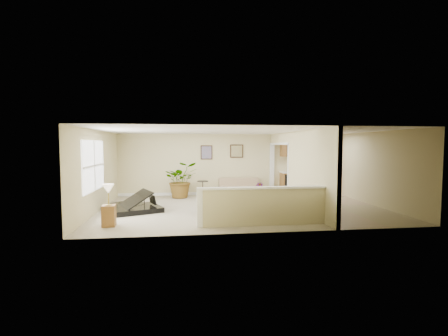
{
  "coord_description": "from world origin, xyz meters",
  "views": [
    {
      "loc": [
        -1.89,
        -10.27,
        2.04
      ],
      "look_at": [
        -0.55,
        0.4,
        1.29
      ],
      "focal_mm": 26.0,
      "sensor_mm": 36.0,
      "label": 1
    }
  ],
  "objects": [
    {
      "name": "palm_plant",
      "position": [
        -1.98,
        2.37,
        0.69
      ],
      "size": [
        1.4,
        1.26,
        1.4
      ],
      "color": "black",
      "rests_on": "floor"
    },
    {
      "name": "kitchen_vinyl",
      "position": [
        3.15,
        0.0,
        0.0
      ],
      "size": [
        2.7,
        6.0,
        0.01
      ],
      "primitive_type": "cube",
      "color": "gray",
      "rests_on": "floor"
    },
    {
      "name": "right_wall",
      "position": [
        4.5,
        0.0,
        1.25
      ],
      "size": [
        0.04,
        6.0,
        2.5
      ],
      "primitive_type": "cube",
      "color": "#CEC28C",
      "rests_on": "floor"
    },
    {
      "name": "front_wall",
      "position": [
        0.0,
        -3.0,
        1.25
      ],
      "size": [
        9.0,
        0.04,
        2.5
      ],
      "primitive_type": "cube",
      "color": "#CEC28C",
      "rests_on": "floor"
    },
    {
      "name": "piano",
      "position": [
        -3.43,
        0.02,
        0.58
      ],
      "size": [
        2.1,
        2.06,
        1.4
      ],
      "rotation": [
        0.0,
        0.0,
        0.4
      ],
      "color": "black",
      "rests_on": "floor"
    },
    {
      "name": "pony_half_wall",
      "position": [
        0.08,
        -2.3,
        0.52
      ],
      "size": [
        3.42,
        0.22,
        1.0
      ],
      "color": "#CEC28C",
      "rests_on": "floor"
    },
    {
      "name": "back_wall",
      "position": [
        0.0,
        3.0,
        1.25
      ],
      "size": [
        9.0,
        0.04,
        2.5
      ],
      "primitive_type": "cube",
      "color": "#CEC28C",
      "rests_on": "floor"
    },
    {
      "name": "piano_bench",
      "position": [
        -1.16,
        -0.29,
        0.28
      ],
      "size": [
        0.7,
        0.94,
        0.56
      ],
      "primitive_type": "cube",
      "rotation": [
        0.0,
        0.0,
        -0.36
      ],
      "color": "black",
      "rests_on": "floor"
    },
    {
      "name": "accent_table",
      "position": [
        -1.14,
        2.48,
        0.41
      ],
      "size": [
        0.44,
        0.44,
        0.64
      ],
      "color": "black",
      "rests_on": "floor"
    },
    {
      "name": "wall_art_left",
      "position": [
        -0.95,
        2.97,
        1.75
      ],
      "size": [
        0.48,
        0.04,
        0.58
      ],
      "color": "#362313",
      "rests_on": "back_wall"
    },
    {
      "name": "wall_mirror",
      "position": [
        0.3,
        2.97,
        1.8
      ],
      "size": [
        0.55,
        0.04,
        0.55
      ],
      "color": "#362313",
      "rests_on": "back_wall"
    },
    {
      "name": "left_window",
      "position": [
        -4.49,
        -0.5,
        1.45
      ],
      "size": [
        0.05,
        2.15,
        1.45
      ],
      "primitive_type": "cube",
      "color": "white",
      "rests_on": "left_wall"
    },
    {
      "name": "loveseat",
      "position": [
        0.36,
        2.52,
        0.35
      ],
      "size": [
        1.64,
        0.95,
        0.93
      ],
      "rotation": [
        0.0,
        0.0,
        -0.01
      ],
      "color": "tan",
      "rests_on": "floor"
    },
    {
      "name": "small_plant",
      "position": [
        1.13,
        2.38,
        0.23
      ],
      "size": [
        0.4,
        0.4,
        0.54
      ],
      "color": "black",
      "rests_on": "floor"
    },
    {
      "name": "floor",
      "position": [
        0.0,
        0.0,
        0.0
      ],
      "size": [
        9.0,
        9.0,
        0.0
      ],
      "primitive_type": "plane",
      "color": "tan",
      "rests_on": "ground"
    },
    {
      "name": "lamp_stand",
      "position": [
        -3.77,
        -1.92,
        0.45
      ],
      "size": [
        0.33,
        0.33,
        1.07
      ],
      "color": "brown",
      "rests_on": "floor"
    },
    {
      "name": "left_wall",
      "position": [
        -4.5,
        0.0,
        1.25
      ],
      "size": [
        0.04,
        6.0,
        2.5
      ],
      "primitive_type": "cube",
      "color": "#CEC28C",
      "rests_on": "floor"
    },
    {
      "name": "interior_partition",
      "position": [
        1.8,
        0.25,
        1.22
      ],
      "size": [
        0.18,
        5.99,
        2.5
      ],
      "color": "#CEC28C",
      "rests_on": "floor"
    },
    {
      "name": "kitchen_cabinets",
      "position": [
        3.19,
        2.73,
        0.87
      ],
      "size": [
        2.36,
        0.65,
        2.33
      ],
      "color": "brown",
      "rests_on": "floor"
    },
    {
      "name": "ceiling",
      "position": [
        0.0,
        0.0,
        2.5
      ],
      "size": [
        9.0,
        6.0,
        0.04
      ],
      "primitive_type": "cube",
      "color": "white",
      "rests_on": "back_wall"
    }
  ]
}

